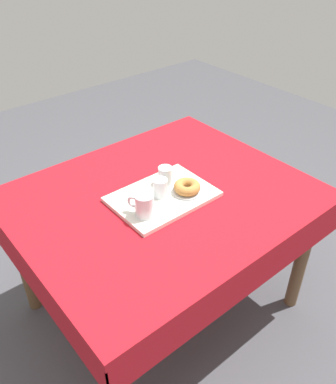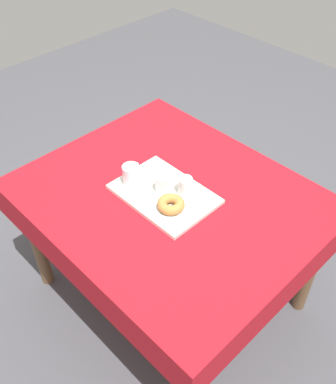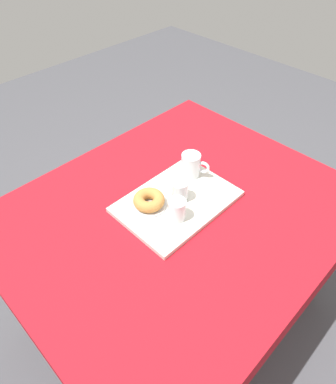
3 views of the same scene
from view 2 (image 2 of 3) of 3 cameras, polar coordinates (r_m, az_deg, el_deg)
The scene contains 8 objects.
ground_plane at distance 2.47m, azimuth 0.24°, elevation -12.80°, with size 6.00×6.00×0.00m, color #47474C.
dining_table at distance 1.98m, azimuth 0.30°, elevation -2.22°, with size 1.25×1.04×0.72m.
serving_tray at distance 1.91m, azimuth -0.50°, elevation -0.26°, with size 0.43×0.30×0.02m, color silver.
tea_mug_left at distance 1.92m, azimuth -4.75°, elevation 2.14°, with size 0.08×0.11×0.10m.
water_glass_near at distance 1.88m, azimuth 2.22°, elevation 0.68°, with size 0.06×0.06×0.08m.
water_glass_far at distance 1.89m, azimuth -0.70°, elevation 0.94°, with size 0.06×0.06×0.08m.
donut_plate_left at distance 1.83m, azimuth 0.37°, elevation -2.15°, with size 0.13×0.13×0.01m, color silver.
sugar_donut_left at distance 1.81m, azimuth 0.38°, elevation -1.60°, with size 0.11×0.11×0.04m, color #BC7F3D.
Camera 2 is at (-1.00, 0.99, 2.03)m, focal length 41.28 mm.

